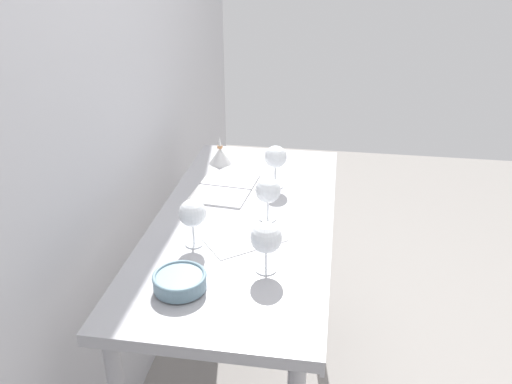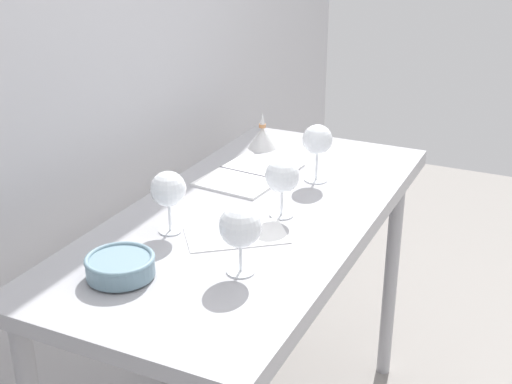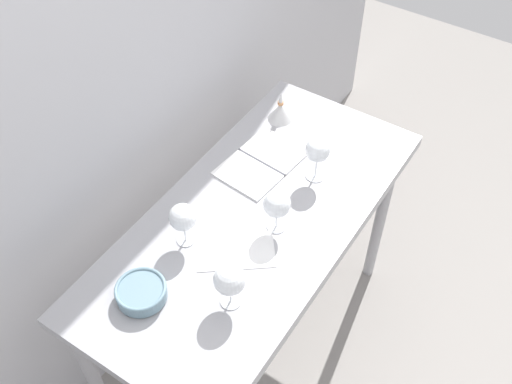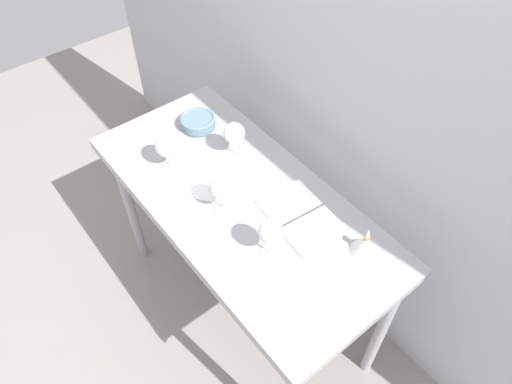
% 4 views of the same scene
% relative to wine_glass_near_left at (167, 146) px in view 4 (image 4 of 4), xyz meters
% --- Properties ---
extents(ground_plane, '(6.00, 6.00, 0.00)m').
position_rel_wine_glass_near_left_xyz_m(ground_plane, '(0.33, 0.13, -1.01)').
color(ground_plane, gray).
extents(back_wall, '(3.80, 0.04, 2.60)m').
position_rel_wine_glass_near_left_xyz_m(back_wall, '(0.33, 0.62, 0.29)').
color(back_wall, '#B8B8BD').
rests_on(back_wall, ground_plane).
extents(steel_counter, '(1.40, 0.65, 0.90)m').
position_rel_wine_glass_near_left_xyz_m(steel_counter, '(0.33, 0.13, -0.22)').
color(steel_counter, '#9F9FA4').
rests_on(steel_counter, ground_plane).
extents(wine_glass_near_left, '(0.10, 0.10, 0.17)m').
position_rel_wine_glass_near_left_xyz_m(wine_glass_near_left, '(0.00, 0.00, 0.00)').
color(wine_glass_near_left, white).
rests_on(wine_glass_near_left, steel_counter).
extents(wine_glass_near_right, '(0.09, 0.09, 0.18)m').
position_rel_wine_glass_near_left_xyz_m(wine_glass_near_right, '(0.61, 0.05, 0.01)').
color(wine_glass_near_right, white).
rests_on(wine_glass_near_right, steel_counter).
extents(wine_glass_near_center, '(0.09, 0.09, 0.16)m').
position_rel_wine_glass_near_left_xyz_m(wine_glass_near_center, '(0.32, 0.04, -0.00)').
color(wine_glass_near_center, white).
rests_on(wine_glass_near_center, steel_counter).
extents(wine_glass_far_left, '(0.09, 0.09, 0.17)m').
position_rel_wine_glass_near_left_xyz_m(wine_glass_far_left, '(0.11, 0.26, 0.00)').
color(wine_glass_far_left, white).
rests_on(wine_glass_far_left, steel_counter).
extents(open_notebook, '(0.34, 0.25, 0.01)m').
position_rel_wine_glass_near_left_xyz_m(open_notebook, '(0.56, 0.25, -0.11)').
color(open_notebook, white).
rests_on(open_notebook, steel_counter).
extents(tasting_sheet_upper, '(0.27, 0.29, 0.00)m').
position_rel_wine_glass_near_left_xyz_m(tasting_sheet_upper, '(0.17, 0.10, -0.11)').
color(tasting_sheet_upper, white).
rests_on(tasting_sheet_upper, steel_counter).
extents(tasting_bowl, '(0.16, 0.16, 0.05)m').
position_rel_wine_glass_near_left_xyz_m(tasting_bowl, '(-0.14, 0.24, -0.08)').
color(tasting_bowl, '#4C4C4C').
rests_on(tasting_bowl, steel_counter).
extents(decanter_funnel, '(0.10, 0.10, 0.13)m').
position_rel_wine_glass_near_left_xyz_m(decanter_funnel, '(0.81, 0.32, -0.08)').
color(decanter_funnel, silver).
rests_on(decanter_funnel, steel_counter).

